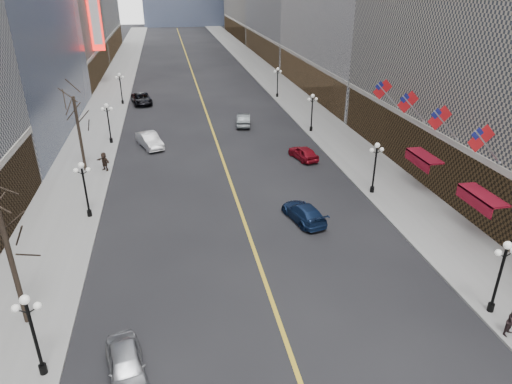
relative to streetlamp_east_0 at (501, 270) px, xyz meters
name	(u,v)px	position (x,y,z in m)	size (l,w,h in m)	color
sidewalk_east	(285,91)	(2.20, 56.00, -2.83)	(6.00, 230.00, 0.15)	gray
sidewalk_west	(110,99)	(-25.80, 56.00, -2.83)	(6.00, 230.00, 0.15)	gray
lane_line	(196,82)	(-11.80, 66.00, -2.89)	(0.25, 200.00, 0.02)	gold
streetlamp_east_0	(501,270)	(0.00, 0.00, 0.00)	(1.26, 0.44, 4.52)	black
streetlamp_east_1	(375,163)	(0.00, 16.00, 0.00)	(1.26, 0.44, 4.52)	black
streetlamp_east_2	(312,109)	(0.00, 34.00, 0.00)	(1.26, 0.44, 4.52)	black
streetlamp_east_3	(278,79)	(0.00, 52.00, 0.00)	(1.26, 0.44, 4.52)	black
streetlamp_west_0	(32,328)	(-23.60, 0.00, 0.00)	(1.26, 0.44, 4.52)	black
streetlamp_west_1	(84,184)	(-23.60, 16.00, 0.00)	(1.26, 0.44, 4.52)	black
streetlamp_west_2	(108,119)	(-23.60, 34.00, 0.00)	(1.26, 0.44, 4.52)	black
streetlamp_west_3	(121,85)	(-23.60, 52.00, 0.00)	(1.26, 0.44, 4.52)	black
flag_2	(483,141)	(3.51, 8.00, 4.39)	(2.87, 0.12, 2.87)	#B2B2B7
flag_3	(441,120)	(3.51, 13.00, 4.39)	(2.87, 0.12, 2.87)	#B2B2B7
flag_4	(409,104)	(3.51, 18.00, 4.39)	(2.87, 0.12, 2.87)	#B2B2B7
flag_5	(384,91)	(3.51, 23.00, 4.39)	(2.87, 0.12, 2.87)	#B2B2B7
awning_b	(480,197)	(4.30, 8.00, 0.18)	(1.40, 4.00, 0.93)	maroon
awning_c	(422,157)	(4.30, 16.00, 0.18)	(1.40, 4.00, 0.93)	maroon
theatre_marquee	(94,12)	(-27.68, 66.00, 9.10)	(2.00, 0.55, 12.00)	red
tree_west_near	(1,223)	(-25.30, 4.00, 3.34)	(3.60, 3.60, 7.92)	#2D231C
tree_west_far	(75,108)	(-25.30, 26.00, 3.34)	(3.60, 3.60, 7.92)	#2D231C
car_nb_near	(126,366)	(-19.71, -0.86, -2.18)	(1.71, 4.25, 1.45)	#9B9EA2
car_nb_mid	(150,140)	(-19.24, 31.96, -2.09)	(1.72, 4.94, 1.63)	#B9B9BB
car_nb_far	(142,99)	(-20.80, 51.87, -2.12)	(2.60, 5.64, 1.57)	black
car_sb_near	(304,212)	(-7.25, 12.41, -2.21)	(1.94, 4.78, 1.39)	navy
car_sb_mid	(303,153)	(-3.56, 25.20, -2.20)	(1.66, 4.14, 1.41)	maroon
car_sb_far	(244,120)	(-7.67, 38.15, -2.12)	(1.65, 4.73, 1.56)	#4D5455
ped_west_far	(104,161)	(-23.40, 25.55, -1.84)	(1.69, 0.49, 1.83)	#2D2019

